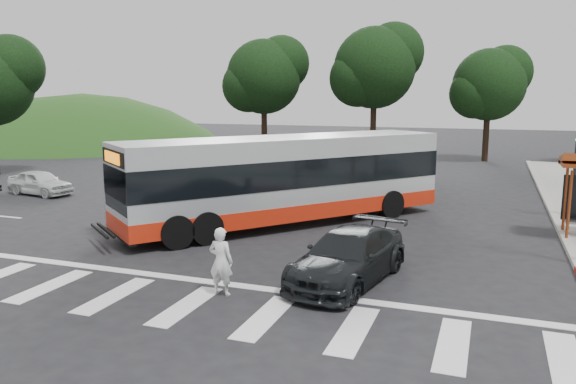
% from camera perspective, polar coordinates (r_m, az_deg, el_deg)
% --- Properties ---
extents(ground, '(140.00, 140.00, 0.00)m').
position_cam_1_polar(ground, '(17.81, -2.15, -5.98)').
color(ground, black).
rests_on(ground, ground).
extents(curb_east, '(0.30, 40.00, 0.15)m').
position_cam_1_polar(curb_east, '(24.46, 25.54, -2.40)').
color(curb_east, '#9E9991').
rests_on(curb_east, ground).
extents(hillside_nw, '(44.00, 44.00, 10.00)m').
position_cam_1_polar(hillside_nw, '(60.07, -19.94, 4.62)').
color(hillside_nw, '#1E4716').
rests_on(hillside_nw, ground).
extents(crosswalk_ladder, '(18.00, 2.60, 0.01)m').
position_cam_1_polar(crosswalk_ladder, '(13.55, -10.32, -11.29)').
color(crosswalk_ladder, silver).
rests_on(crosswalk_ladder, ground).
extents(traffic_signal_ne_short, '(0.18, 0.37, 4.00)m').
position_cam_1_polar(traffic_signal_ne_short, '(24.66, 27.23, 3.22)').
color(traffic_signal_ne_short, black).
rests_on(traffic_signal_ne_short, ground).
extents(tree_north_a, '(6.60, 6.15, 10.17)m').
position_cam_1_polar(tree_north_a, '(42.81, 8.92, 12.50)').
color(tree_north_a, black).
rests_on(tree_north_a, ground).
extents(tree_north_b, '(5.72, 5.33, 8.43)m').
position_cam_1_polar(tree_north_b, '(43.93, 19.84, 10.33)').
color(tree_north_b, black).
rests_on(tree_north_b, ground).
extents(tree_north_c, '(6.16, 5.74, 9.30)m').
position_cam_1_polar(tree_north_c, '(43.19, -2.34, 11.75)').
color(tree_north_c, black).
rests_on(tree_north_c, ground).
extents(transit_bus, '(10.17, 11.71, 3.30)m').
position_cam_1_polar(transit_bus, '(21.21, -0.17, 1.16)').
color(transit_bus, '#B8BBBD').
rests_on(transit_bus, ground).
extents(pedestrian, '(0.62, 0.41, 1.70)m').
position_cam_1_polar(pedestrian, '(13.88, -6.83, -7.00)').
color(pedestrian, white).
rests_on(pedestrian, ground).
extents(dark_sedan, '(2.75, 4.95, 1.36)m').
position_cam_1_polar(dark_sedan, '(14.88, 6.14, -6.52)').
color(dark_sedan, black).
rests_on(dark_sedan, ground).
extents(west_car_white, '(3.75, 1.97, 1.22)m').
position_cam_1_polar(west_car_white, '(30.09, -23.88, 0.89)').
color(west_car_white, silver).
rests_on(west_car_white, ground).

